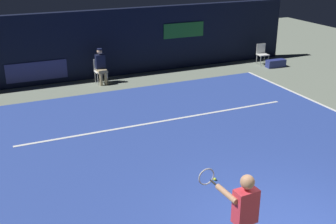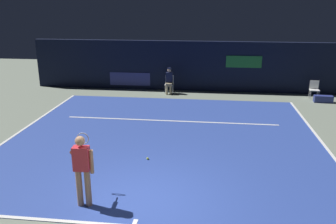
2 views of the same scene
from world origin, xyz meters
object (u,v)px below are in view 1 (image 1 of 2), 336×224
object	(u,v)px
tennis_player	(243,217)
equipment_bag	(276,63)
tennis_ball	(215,179)
line_judge_on_chair	(101,66)
courtside_chair_near	(262,53)

from	to	relation	value
tennis_player	equipment_bag	distance (m)	12.73
tennis_player	tennis_ball	distance (m)	2.92
line_judge_on_chair	tennis_ball	bearing A→B (deg)	-87.91
tennis_player	line_judge_on_chair	xyz separation A→B (m)	(0.73, 10.55, -0.30)
tennis_player	courtside_chair_near	size ratio (longest dim) A/B	1.97
courtside_chair_near	tennis_ball	bearing A→B (deg)	-131.11
tennis_player	courtside_chair_near	xyz separation A→B (m)	(7.86, 10.40, -0.49)
tennis_ball	equipment_bag	xyz separation A→B (m)	(7.11, 7.20, 0.11)
tennis_player	equipment_bag	bearing A→B (deg)	50.20
equipment_bag	courtside_chair_near	bearing A→B (deg)	116.10
courtside_chair_near	tennis_ball	size ratio (longest dim) A/B	12.94
tennis_player	courtside_chair_near	world-z (taller)	tennis_player
line_judge_on_chair	equipment_bag	world-z (taller)	line_judge_on_chair
tennis_ball	tennis_player	bearing A→B (deg)	-111.64
line_judge_on_chair	courtside_chair_near	xyz separation A→B (m)	(7.13, -0.15, -0.18)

